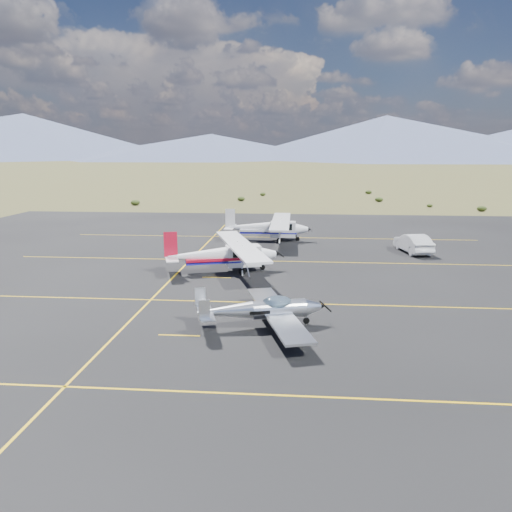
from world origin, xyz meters
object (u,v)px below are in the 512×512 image
(aircraft_low_wing, at_px, (264,310))
(aircraft_cessna, at_px, (224,254))
(aircraft_plain, at_px, (268,227))
(sedan, at_px, (413,243))

(aircraft_low_wing, xyz_separation_m, aircraft_cessna, (-3.65, 11.08, 0.46))
(aircraft_plain, relative_size, sedan, 2.45)
(aircraft_cessna, xyz_separation_m, aircraft_plain, (2.41, 13.00, -0.01))
(aircraft_low_wing, bearing_deg, aircraft_cessna, 92.08)
(aircraft_low_wing, height_order, sedan, aircraft_low_wing)
(aircraft_low_wing, distance_m, aircraft_cessna, 11.67)
(aircraft_low_wing, bearing_deg, aircraft_plain, 76.78)
(aircraft_low_wing, xyz_separation_m, sedan, (11.44, 19.43, -0.09))
(aircraft_plain, distance_m, sedan, 13.52)
(aircraft_cessna, bearing_deg, aircraft_low_wing, -89.52)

